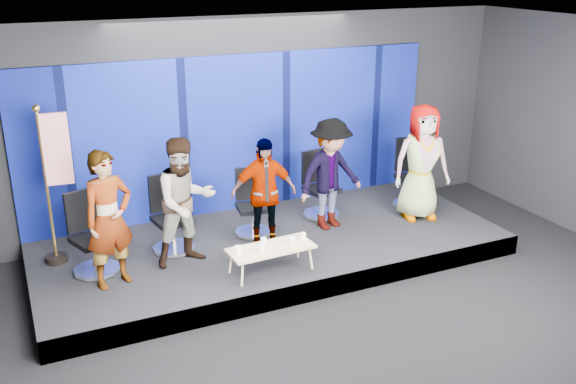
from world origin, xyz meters
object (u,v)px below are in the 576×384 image
object	(u,v)px
panelist_d	(330,174)
mug_b	(262,248)
chair_b	(171,226)
chair_e	(411,184)
mug_a	(238,250)
panelist_a	(109,219)
panelist_c	(264,193)
panelist_e	(421,162)
mug_d	(292,241)
chair_d	(320,195)
mug_e	(303,236)
chair_c	(252,213)
panelist_b	(185,202)
coffee_table	(271,249)
mug_c	(264,241)
chair_a	(92,246)
flag_stand	(55,181)

from	to	relation	value
panelist_d	mug_b	xyz separation A→B (m)	(-1.62, -1.10, -0.47)
chair_b	chair_e	world-z (taller)	chair_e
panelist_d	mug_a	world-z (taller)	panelist_d
panelist_a	panelist_c	bearing A→B (deg)	-12.43
panelist_a	chair_e	world-z (taller)	panelist_a
panelist_d	panelist_e	distance (m)	1.55
chair_b	mug_d	size ratio (longest dim) A/B	11.23
panelist_c	chair_d	world-z (taller)	panelist_c
chair_b	mug_e	size ratio (longest dim) A/B	13.00
chair_c	chair_d	bearing A→B (deg)	18.03
panelist_b	mug_b	size ratio (longest dim) A/B	17.92
panelist_d	chair_e	xyz separation A→B (m)	(1.71, 0.23, -0.50)
coffee_table	mug_c	distance (m)	0.16
chair_c	mug_e	bearing A→B (deg)	-68.92
mug_e	panelist_e	bearing A→B (deg)	16.26
coffee_table	panelist_c	bearing A→B (deg)	73.66
chair_b	coffee_table	bearing A→B (deg)	-57.81
chair_e	mug_d	bearing A→B (deg)	-141.83
chair_b	panelist_e	size ratio (longest dim) A/B	0.59
mug_c	panelist_c	bearing A→B (deg)	67.11
chair_d	panelist_c	bearing A→B (deg)	-160.91
chair_b	chair_d	world-z (taller)	chair_b
chair_a	flag_stand	bearing A→B (deg)	104.56
panelist_b	mug_d	world-z (taller)	panelist_b
chair_a	flag_stand	world-z (taller)	flag_stand
panelist_b	mug_e	xyz separation A→B (m)	(1.47, -0.68, -0.50)
chair_a	chair_c	world-z (taller)	chair_a
chair_a	mug_c	size ratio (longest dim) A/B	12.15
panelist_d	mug_d	world-z (taller)	panelist_d
panelist_b	mug_b	xyz separation A→B (m)	(0.79, -0.82, -0.50)
panelist_c	panelist_d	distance (m)	1.24
chair_a	mug_c	distance (m)	2.32
mug_b	panelist_e	bearing A→B (deg)	15.25
chair_b	mug_a	size ratio (longest dim) A/B	10.58
panelist_a	mug_e	xyz separation A→B (m)	(2.53, -0.47, -0.51)
chair_b	mug_e	distance (m)	1.96
mug_b	panelist_a	bearing A→B (deg)	161.71
mug_b	mug_e	xyz separation A→B (m)	(0.68, 0.14, -0.01)
chair_d	panelist_e	distance (m)	1.73
panelist_c	mug_a	world-z (taller)	panelist_c
panelist_b	chair_c	distance (m)	1.44
chair_e	coffee_table	size ratio (longest dim) A/B	0.98
mug_c	chair_b	bearing A→B (deg)	131.35
chair_d	mug_c	world-z (taller)	chair_d
panelist_e	chair_e	bearing A→B (deg)	82.74
chair_a	chair_e	bearing A→B (deg)	-16.70
chair_c	chair_e	bearing A→B (deg)	7.61
chair_a	panelist_e	world-z (taller)	panelist_e
mug_c	mug_e	bearing A→B (deg)	-5.86
panelist_b	panelist_c	distance (m)	1.19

